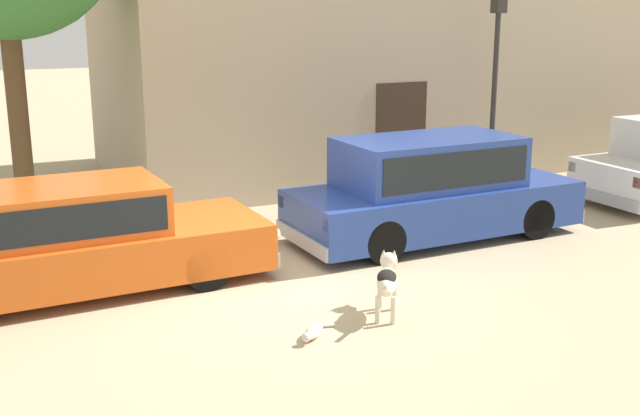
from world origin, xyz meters
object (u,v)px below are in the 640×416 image
(parked_sedan_nearest, at_px, (77,238))
(street_lamp, at_px, (495,69))
(parked_sedan_second, at_px, (432,186))
(stray_dog_spotted, at_px, (387,279))
(stray_cat, at_px, (313,332))

(parked_sedan_nearest, relative_size, street_lamp, 1.34)
(street_lamp, bearing_deg, parked_sedan_second, -141.67)
(stray_dog_spotted, bearing_deg, parked_sedan_second, -9.11)
(parked_sedan_nearest, xyz_separation_m, stray_dog_spotted, (3.10, -2.39, -0.24))
(stray_dog_spotted, xyz_separation_m, street_lamp, (4.91, 4.60, 1.91))
(parked_sedan_second, xyz_separation_m, street_lamp, (2.74, 2.17, 1.53))
(stray_cat, relative_size, street_lamp, 0.15)
(stray_cat, bearing_deg, stray_dog_spotted, 148.40)
(parked_sedan_nearest, relative_size, stray_dog_spotted, 5.01)
(parked_sedan_second, relative_size, street_lamp, 1.29)
(parked_sedan_nearest, height_order, street_lamp, street_lamp)
(stray_dog_spotted, bearing_deg, stray_cat, 135.85)
(parked_sedan_nearest, distance_m, street_lamp, 8.47)
(parked_sedan_nearest, bearing_deg, stray_cat, -54.18)
(stray_dog_spotted, distance_m, street_lamp, 7.00)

